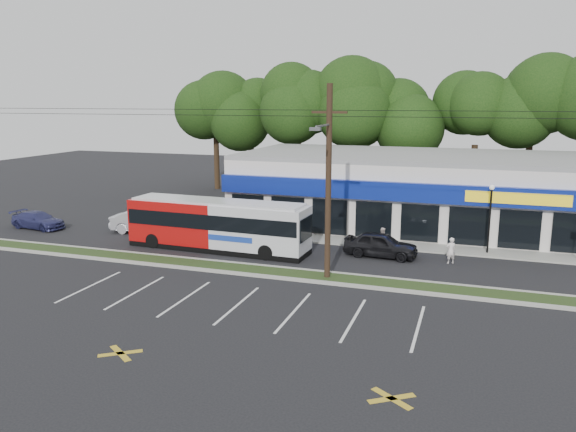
% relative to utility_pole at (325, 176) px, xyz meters
% --- Properties ---
extents(ground, '(120.00, 120.00, 0.00)m').
position_rel_utility_pole_xyz_m(ground, '(-2.83, -0.93, -5.41)').
color(ground, black).
rests_on(ground, ground).
extents(grass_strip, '(40.00, 1.60, 0.12)m').
position_rel_utility_pole_xyz_m(grass_strip, '(-2.83, 0.07, -5.35)').
color(grass_strip, '#203415').
rests_on(grass_strip, ground).
extents(curb_south, '(40.00, 0.25, 0.14)m').
position_rel_utility_pole_xyz_m(curb_south, '(-2.83, -0.78, -5.34)').
color(curb_south, '#9E9E93').
rests_on(curb_south, ground).
extents(curb_north, '(40.00, 0.25, 0.14)m').
position_rel_utility_pole_xyz_m(curb_north, '(-2.83, 0.92, -5.34)').
color(curb_north, '#9E9E93').
rests_on(curb_north, ground).
extents(sidewalk, '(32.00, 2.20, 0.10)m').
position_rel_utility_pole_xyz_m(sidewalk, '(2.17, 8.07, -5.36)').
color(sidewalk, '#9E9E93').
rests_on(sidewalk, ground).
extents(strip_mall, '(25.00, 12.55, 5.30)m').
position_rel_utility_pole_xyz_m(strip_mall, '(2.67, 14.99, -2.76)').
color(strip_mall, silver).
rests_on(strip_mall, ground).
extents(utility_pole, '(50.00, 2.77, 10.00)m').
position_rel_utility_pole_xyz_m(utility_pole, '(0.00, 0.00, 0.00)').
color(utility_pole, black).
rests_on(utility_pole, ground).
extents(lamp_post, '(0.30, 0.30, 4.25)m').
position_rel_utility_pole_xyz_m(lamp_post, '(8.17, 7.87, -2.74)').
color(lamp_post, black).
rests_on(lamp_post, ground).
extents(tree_line, '(46.76, 6.76, 11.83)m').
position_rel_utility_pole_xyz_m(tree_line, '(1.17, 25.07, 3.00)').
color(tree_line, black).
rests_on(tree_line, ground).
extents(metrobus, '(11.72, 2.91, 3.13)m').
position_rel_utility_pole_xyz_m(metrobus, '(-7.78, 3.57, -3.76)').
color(metrobus, '#A80D0C').
rests_on(metrobus, ground).
extents(car_dark, '(4.48, 2.08, 1.49)m').
position_rel_utility_pole_xyz_m(car_dark, '(2.11, 5.23, -4.67)').
color(car_dark, black).
rests_on(car_dark, ground).
extents(car_silver, '(5.16, 2.29, 1.65)m').
position_rel_utility_pole_xyz_m(car_silver, '(-14.50, 6.07, -4.59)').
color(car_silver, '#B7B8C0').
rests_on(car_silver, ground).
extents(car_blue, '(4.40, 2.17, 1.23)m').
position_rel_utility_pole_xyz_m(car_blue, '(-22.80, 4.75, -4.80)').
color(car_blue, navy).
rests_on(car_blue, ground).
extents(pedestrian_a, '(0.67, 0.60, 1.53)m').
position_rel_utility_pole_xyz_m(pedestrian_a, '(6.14, 5.07, -4.65)').
color(pedestrian_a, white).
rests_on(pedestrian_a, ground).
extents(pedestrian_b, '(0.80, 0.66, 1.51)m').
position_rel_utility_pole_xyz_m(pedestrian_b, '(1.99, 6.43, -4.66)').
color(pedestrian_b, beige).
rests_on(pedestrian_b, ground).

